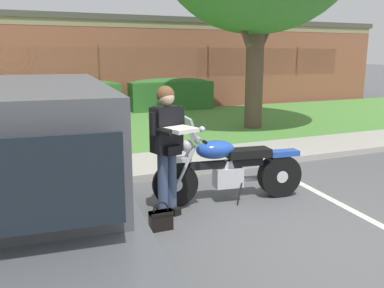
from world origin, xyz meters
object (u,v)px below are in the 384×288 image
Objects in this scene: handbag at (161,219)px; hedge_left at (70,98)px; motorcycle at (235,168)px; parked_suv_adjacent at (4,188)px; hedge_center_left at (171,94)px; brick_building at (76,62)px; rider_person at (168,141)px.

handbag is 10.00m from hedge_left.
parked_suv_adjacent is (-2.97, -1.21, 0.47)m from motorcycle.
hedge_center_left is at bearing 74.87° from motorcycle.
brick_building is (1.31, 16.00, 1.59)m from handbag.
parked_suv_adjacent reaches higher than hedge_left.
hedge_left is at bearing 88.64° from handbag.
handbag is at bearing -94.68° from brick_building.
brick_building is (-0.01, 15.44, 1.25)m from motorcycle.
hedge_left is (-1.08, 9.43, 0.16)m from motorcycle.
hedge_center_left is (2.55, 9.43, 0.16)m from motorcycle.
parked_suv_adjacent is at bearing -158.39° from handbag.
motorcycle is 0.09× the size of brick_building.
handbag is 0.11× the size of hedge_center_left.
motorcycle is 15.49m from brick_building.
motorcycle is 1.48m from handbag.
brick_building is at bearing 90.04° from motorcycle.
parked_suv_adjacent is 10.81m from hedge_left.
hedge_left is 1.06× the size of hedge_center_left.
handbag is at bearing 21.61° from parked_suv_adjacent.
handbag is (-1.32, -0.56, -0.34)m from motorcycle.
parked_suv_adjacent is at bearing -150.65° from rider_person.
motorcycle is at bearing -105.13° from hedge_center_left.
brick_building reaches higher than parked_suv_adjacent.
rider_person is at bearing -93.89° from brick_building.
parked_suv_adjacent is at bearing -100.05° from hedge_left.
handbag is at bearing -157.01° from motorcycle.
motorcycle reaches higher than hedge_center_left.
hedge_left is (-0.01, 9.57, -0.36)m from rider_person.
motorcycle is 9.77m from hedge_center_left.
hedge_left is 3.63m from hedge_center_left.
parked_suv_adjacent is at bearing -117.41° from hedge_center_left.
rider_person is at bearing 58.94° from handbag.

